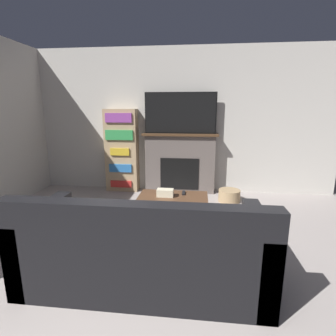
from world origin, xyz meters
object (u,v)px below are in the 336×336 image
(couch, at_px, (144,253))
(coffee_table, at_px, (173,201))
(fireplace, at_px, (180,163))
(storage_basket, at_px, (229,196))
(bookshelf, at_px, (122,150))
(tv, at_px, (180,113))

(couch, distance_m, coffee_table, 1.20)
(fireplace, relative_size, couch, 0.65)
(fireplace, bearing_deg, couch, -92.82)
(coffee_table, bearing_deg, couch, -97.38)
(couch, relative_size, storage_basket, 5.85)
(couch, distance_m, bookshelf, 2.97)
(fireplace, distance_m, tv, 0.94)
(couch, height_order, bookshelf, bookshelf)
(bookshelf, bearing_deg, tv, 0.16)
(tv, xyz_separation_m, couch, (-0.14, -2.76, -1.22))
(bookshelf, bearing_deg, couch, -70.13)
(coffee_table, relative_size, bookshelf, 0.59)
(fireplace, xyz_separation_m, tv, (0.00, -0.02, 0.94))
(coffee_table, xyz_separation_m, storage_basket, (0.89, 1.12, -0.28))
(tv, bearing_deg, couch, -92.84)
(couch, xyz_separation_m, coffee_table, (0.15, 1.19, 0.09))
(tv, distance_m, bookshelf, 1.34)
(tv, bearing_deg, coffee_table, -89.37)
(coffee_table, relative_size, storage_basket, 2.48)
(fireplace, height_order, couch, fireplace)
(fireplace, xyz_separation_m, bookshelf, (-1.13, -0.02, 0.22))
(fireplace, relative_size, bookshelf, 0.90)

